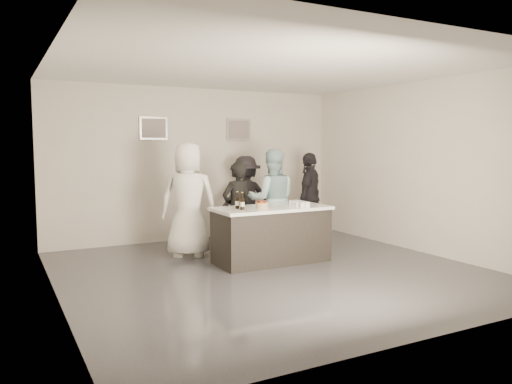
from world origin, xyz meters
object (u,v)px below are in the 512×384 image
at_px(bar_counter, 271,235).
at_px(person_guest_left, 188,200).
at_px(beer_bottle_b, 242,201).
at_px(beer_bottle_a, 237,200).
at_px(person_guest_back, 246,199).
at_px(person_guest_right, 310,196).
at_px(cake, 262,206).
at_px(person_main_black, 237,209).
at_px(person_main_blue, 272,200).

distance_m(bar_counter, person_guest_left, 1.54).
bearing_deg(beer_bottle_b, beer_bottle_a, 95.22).
bearing_deg(person_guest_back, person_guest_right, 163.98).
distance_m(bar_counter, person_guest_right, 2.16).
distance_m(cake, beer_bottle_a, 0.40).
height_order(cake, beer_bottle_b, beer_bottle_b).
relative_size(beer_bottle_a, person_guest_left, 0.13).
height_order(beer_bottle_a, person_guest_right, person_guest_right).
distance_m(cake, person_main_black, 0.83).
relative_size(bar_counter, person_guest_left, 0.96).
bearing_deg(bar_counter, person_main_black, 110.67).
bearing_deg(person_main_blue, person_guest_left, 16.68).
bearing_deg(bar_counter, cake, -156.03).
distance_m(bar_counter, beer_bottle_a, 0.83).
bearing_deg(person_guest_right, bar_counter, -0.09).
bearing_deg(cake, bar_counter, 23.97).
bearing_deg(person_main_blue, cake, 76.11).
relative_size(person_main_blue, person_guest_left, 0.94).
distance_m(beer_bottle_a, person_main_blue, 1.36).
relative_size(beer_bottle_b, person_guest_right, 0.15).
relative_size(person_main_black, person_guest_right, 0.93).
xyz_separation_m(bar_counter, person_main_black, (-0.27, 0.72, 0.35)).
distance_m(person_main_blue, person_guest_back, 0.96).
xyz_separation_m(person_main_blue, person_guest_right, (1.14, 0.49, -0.04)).
bearing_deg(person_guest_right, person_guest_left, -32.72).
xyz_separation_m(beer_bottle_b, person_guest_right, (2.21, 1.45, -0.16)).
height_order(bar_counter, person_main_blue, person_main_blue).
relative_size(beer_bottle_b, person_guest_left, 0.13).
bearing_deg(person_main_blue, bar_counter, 83.09).
bearing_deg(person_guest_left, cake, 151.66).
distance_m(bar_counter, person_guest_back, 1.90).
height_order(beer_bottle_a, person_main_blue, person_main_blue).
xyz_separation_m(person_main_blue, person_guest_left, (-1.52, 0.18, 0.06)).
bearing_deg(cake, person_guest_left, 125.22).
bearing_deg(beer_bottle_a, person_main_blue, 36.71).
height_order(cake, person_guest_right, person_guest_right).
distance_m(person_main_blue, person_guest_right, 1.24).
xyz_separation_m(bar_counter, person_main_blue, (0.50, 0.85, 0.46)).
distance_m(person_main_black, person_main_blue, 0.79).
height_order(person_main_blue, person_guest_left, person_guest_left).
height_order(beer_bottle_b, person_guest_right, person_guest_right).
bearing_deg(cake, beer_bottle_b, -179.28).
relative_size(cake, person_guest_right, 0.11).
bearing_deg(person_main_blue, person_guest_right, -133.39).
relative_size(person_main_black, person_guest_back, 0.96).
height_order(beer_bottle_b, person_guest_left, person_guest_left).
distance_m(beer_bottle_b, person_main_blue, 1.44).
height_order(bar_counter, person_guest_left, person_guest_left).
bearing_deg(beer_bottle_b, person_main_black, 69.75).
xyz_separation_m(beer_bottle_b, person_guest_left, (-0.45, 1.14, -0.06)).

